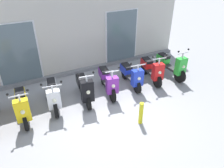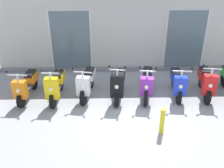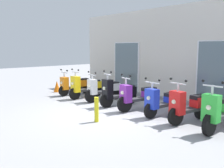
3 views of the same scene
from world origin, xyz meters
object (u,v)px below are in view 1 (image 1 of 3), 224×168
at_px(scooter_black, 84,88).
at_px(scooter_purple, 108,81).
at_px(scooter_red, 152,70).
at_px(scooter_yellow, 22,105).
at_px(scooter_green, 171,65).
at_px(scooter_white, 53,94).
at_px(scooter_blue, 131,75).
at_px(curb_bollard, 141,113).

distance_m(scooter_black, scooter_purple, 0.89).
bearing_deg(scooter_red, scooter_yellow, -178.87).
bearing_deg(scooter_purple, scooter_yellow, -177.73).
bearing_deg(scooter_red, scooter_green, -3.29).
bearing_deg(scooter_black, scooter_white, 171.18).
relative_size(scooter_yellow, scooter_black, 1.02).
bearing_deg(scooter_yellow, scooter_purple, 2.27).
distance_m(scooter_white, scooter_black, 0.99).
height_order(scooter_blue, scooter_red, scooter_red).
relative_size(scooter_yellow, scooter_white, 0.98).
distance_m(scooter_purple, scooter_green, 2.75).
height_order(scooter_white, scooter_blue, scooter_blue).
bearing_deg(scooter_white, scooter_purple, -1.79).
distance_m(scooter_black, scooter_red, 2.74).
bearing_deg(scooter_purple, scooter_black, -173.96).
relative_size(scooter_yellow, scooter_red, 1.02).
bearing_deg(scooter_yellow, scooter_white, 10.26).
xyz_separation_m(scooter_yellow, scooter_red, (4.66, 0.09, -0.01)).
height_order(scooter_red, curb_bollard, scooter_red).
xyz_separation_m(scooter_white, curb_bollard, (1.98, -1.93, -0.11)).
bearing_deg(scooter_green, scooter_black, -179.64).
relative_size(scooter_white, scooter_green, 0.95).
bearing_deg(scooter_green, scooter_purple, 178.52).
height_order(scooter_yellow, scooter_blue, scooter_yellow).
xyz_separation_m(scooter_white, scooter_black, (0.98, -0.15, 0.03)).
bearing_deg(scooter_red, scooter_purple, 179.40).
bearing_deg(curb_bollard, scooter_black, 119.43).
bearing_deg(scooter_green, scooter_yellow, -179.59).
distance_m(scooter_purple, curb_bollard, 1.88).
bearing_deg(scooter_green, scooter_red, 176.71).
bearing_deg(curb_bollard, scooter_white, 135.80).
height_order(scooter_purple, curb_bollard, scooter_purple).
xyz_separation_m(scooter_blue, curb_bollard, (-0.85, -1.89, -0.10)).
bearing_deg(scooter_white, scooter_red, -1.20).
height_order(scooter_green, curb_bollard, scooter_green).
relative_size(scooter_white, curb_bollard, 2.29).
bearing_deg(scooter_green, scooter_blue, 177.21).
relative_size(scooter_white, scooter_purple, 0.96).
distance_m(scooter_black, curb_bollard, 2.05).
bearing_deg(scooter_green, scooter_white, 178.39).
relative_size(scooter_blue, scooter_red, 0.99).
distance_m(scooter_white, curb_bollard, 2.77).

